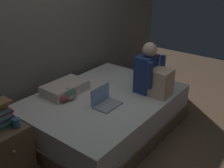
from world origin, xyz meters
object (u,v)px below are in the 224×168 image
Objects in this scene: pillow at (65,88)px; mug at (16,123)px; bed at (104,112)px; clothes_pile at (67,95)px; person_sitting at (152,74)px; nightstand at (3,153)px; laptop at (105,101)px.

pillow is 6.22× the size of mug.
bed is 6.56× the size of clothes_pile.
person_sitting is 1.17× the size of pillow.
person_sitting is at bearing -43.08° from bed.
clothes_pile is at bearing 138.10° from person_sitting.
clothes_pile is (0.95, 0.07, 0.25)m from nightstand.
laptop reaches higher than bed.
mug is (0.13, -0.12, 0.34)m from nightstand.
clothes_pile is at bearing 110.52° from laptop.
person_sitting is (0.45, -0.42, 0.50)m from bed.
nightstand is at bearing -168.44° from pillow.
pillow is (1.06, 0.22, 0.26)m from nightstand.
bed is at bearing -10.18° from nightstand.
laptop is 1.03m from mug.
laptop is 0.57× the size of pillow.
clothes_pile is at bearing 139.69° from bed.
person_sitting is at bearing -20.55° from nightstand.
nightstand is 1.85× the size of laptop.
nightstand is 1.94× the size of clothes_pile.
clothes_pile is (-0.11, -0.15, -0.01)m from pillow.
mug is (-1.17, 0.11, 0.39)m from bed.
bed is 0.60m from pillow.
person_sitting is 1.10m from clothes_pile.
nightstand is at bearing 137.31° from mug.
person_sitting reaches higher than nightstand.
bed is at bearing -40.31° from clothes_pile.
mug reaches higher than bed.
laptop is 1.05× the size of clothes_pile.
person_sitting is 2.05× the size of laptop.
person_sitting is 1.13m from pillow.
clothes_pile is (0.82, 0.19, -0.09)m from mug.
nightstand is 0.98m from clothes_pile.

